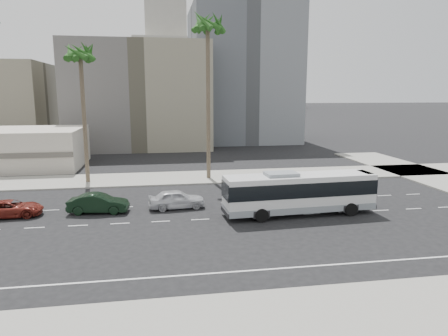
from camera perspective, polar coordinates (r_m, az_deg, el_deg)
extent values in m
plane|color=black|center=(32.47, 7.29, -6.70)|extent=(700.00, 700.00, 0.00)
cube|color=gray|center=(47.05, 1.92, -1.12)|extent=(120.00, 7.00, 0.15)
cube|color=gray|center=(19.31, 21.30, -19.71)|extent=(120.00, 7.00, 0.15)
cube|color=#68645D|center=(74.75, -11.79, 9.88)|extent=(24.00, 18.00, 18.00)
cube|color=#5A5E65|center=(83.51, 2.51, 12.88)|extent=(20.00, 20.00, 26.00)
cube|color=beige|center=(280.05, -8.09, 12.98)|extent=(42.00, 42.00, 44.00)
cube|color=beige|center=(284.28, -8.30, 20.65)|extent=(26.00, 26.00, 32.00)
cube|color=#4D525D|center=(266.46, 2.51, 16.00)|extent=(26.00, 26.00, 70.00)
cube|color=#4D525D|center=(300.96, 6.11, 14.37)|extent=(22.00, 22.00, 60.00)
cube|color=silver|center=(32.72, 10.57, -3.27)|extent=(12.16, 3.30, 2.70)
cube|color=black|center=(32.64, 10.60, -2.65)|extent=(12.23, 3.36, 1.14)
cube|color=gray|center=(33.02, 10.50, -5.28)|extent=(12.19, 3.34, 0.52)
cube|color=gray|center=(31.92, 8.03, -0.87)|extent=(2.58, 1.79, 0.31)
cube|color=#262628|center=(34.81, 19.52, -0.86)|extent=(0.72, 1.90, 0.31)
cylinder|color=black|center=(33.39, 17.52, -5.71)|extent=(1.04, 0.31, 1.04)
cylinder|color=black|center=(35.68, 15.61, -4.56)|extent=(1.04, 0.31, 1.04)
cylinder|color=black|center=(30.83, 5.11, -6.59)|extent=(1.04, 0.31, 1.04)
cylinder|color=black|center=(33.31, 3.97, -5.27)|extent=(1.04, 0.31, 1.04)
imported|color=silver|center=(34.29, -6.70, -4.37)|extent=(2.27, 4.82, 1.60)
imported|color=black|center=(34.37, -17.28, -4.77)|extent=(2.14, 4.91, 1.57)
imported|color=maroon|center=(35.94, -27.89, -5.08)|extent=(2.62, 4.95, 1.33)
cylinder|color=brown|center=(44.74, -2.24, 8.76)|extent=(0.45, 0.45, 16.38)
cylinder|color=brown|center=(45.19, -19.09, 6.22)|extent=(0.42, 0.42, 13.26)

